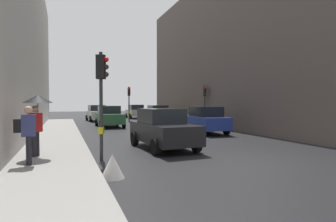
# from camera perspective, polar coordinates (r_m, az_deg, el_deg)

# --- Properties ---
(ground_plane) EXTENTS (120.00, 120.00, 0.00)m
(ground_plane) POSITION_cam_1_polar(r_m,az_deg,el_deg) (10.33, 16.74, -9.70)
(ground_plane) COLOR black
(sidewalk_kerb) EXTENTS (2.56, 40.00, 0.16)m
(sidewalk_kerb) POSITION_cam_1_polar(r_m,az_deg,el_deg) (14.22, -21.59, -6.30)
(sidewalk_kerb) COLOR gray
(sidewalk_kerb) RESTS_ON ground
(building_facade_right) EXTENTS (12.00, 32.45, 12.62)m
(building_facade_right) POSITION_cam_1_polar(r_m,az_deg,el_deg) (25.74, 22.79, 11.14)
(building_facade_right) COLOR #5B514C
(building_facade_right) RESTS_ON ground
(traffic_light_near_right) EXTENTS (0.45, 0.34, 3.80)m
(traffic_light_near_right) POSITION_cam_1_polar(r_m,az_deg,el_deg) (10.22, -13.22, 4.95)
(traffic_light_near_right) COLOR #2D2D2D
(traffic_light_near_right) RESTS_ON ground
(traffic_light_far_median) EXTENTS (0.24, 0.43, 3.69)m
(traffic_light_far_median) POSITION_cam_1_polar(r_m,az_deg,el_deg) (29.75, -7.85, 2.67)
(traffic_light_far_median) COLOR #2D2D2D
(traffic_light_far_median) RESTS_ON ground
(traffic_light_mid_street) EXTENTS (0.33, 0.45, 3.51)m
(traffic_light_mid_street) POSITION_cam_1_polar(r_m,az_deg,el_deg) (23.67, 7.40, 2.63)
(traffic_light_mid_street) COLOR #2D2D2D
(traffic_light_mid_street) RESTS_ON ground
(car_dark_suv) EXTENTS (2.24, 4.31, 1.76)m
(car_dark_suv) POSITION_cam_1_polar(r_m,az_deg,el_deg) (12.51, -1.05, -3.59)
(car_dark_suv) COLOR black
(car_dark_suv) RESTS_ON ground
(car_white_compact) EXTENTS (2.26, 4.32, 1.76)m
(car_white_compact) POSITION_cam_1_polar(r_m,az_deg,el_deg) (32.10, -14.10, -0.41)
(car_white_compact) COLOR silver
(car_white_compact) RESTS_ON ground
(car_blue_van) EXTENTS (2.12, 4.25, 1.76)m
(car_blue_van) POSITION_cam_1_polar(r_m,az_deg,el_deg) (18.87, 7.37, -1.81)
(car_blue_van) COLOR navy
(car_blue_van) RESTS_ON ground
(car_silver_hatchback) EXTENTS (2.07, 4.23, 1.76)m
(car_silver_hatchback) POSITION_cam_1_polar(r_m,az_deg,el_deg) (36.71, -6.55, -0.11)
(car_silver_hatchback) COLOR #BCBCC1
(car_silver_hatchback) RESTS_ON ground
(car_green_estate) EXTENTS (2.08, 4.23, 1.76)m
(car_green_estate) POSITION_cam_1_polar(r_m,az_deg,el_deg) (24.13, -11.70, -1.07)
(car_green_estate) COLOR #2D6038
(car_green_estate) RESTS_ON ground
(car_yellow_taxi) EXTENTS (2.10, 4.24, 1.76)m
(car_yellow_taxi) POSITION_cam_1_polar(r_m,az_deg,el_deg) (28.36, -2.18, -0.63)
(car_yellow_taxi) COLOR yellow
(car_yellow_taxi) RESTS_ON ground
(pedestrian_with_umbrella) EXTENTS (1.00, 1.00, 2.14)m
(pedestrian_with_umbrella) POSITION_cam_1_polar(r_m,az_deg,el_deg) (10.82, -24.87, 0.54)
(pedestrian_with_umbrella) COLOR black
(pedestrian_with_umbrella) RESTS_ON sidewalk_kerb
(pedestrian_with_grey_backpack) EXTENTS (0.62, 0.36, 1.77)m
(pedestrian_with_grey_backpack) POSITION_cam_1_polar(r_m,az_deg,el_deg) (9.53, -26.53, -3.70)
(pedestrian_with_grey_backpack) COLOR black
(pedestrian_with_grey_backpack) RESTS_ON sidewalk_kerb
(warning_sign_triangle) EXTENTS (0.64, 0.64, 0.65)m
(warning_sign_triangle) POSITION_cam_1_polar(r_m,az_deg,el_deg) (7.85, -11.13, -10.87)
(warning_sign_triangle) COLOR silver
(warning_sign_triangle) RESTS_ON ground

